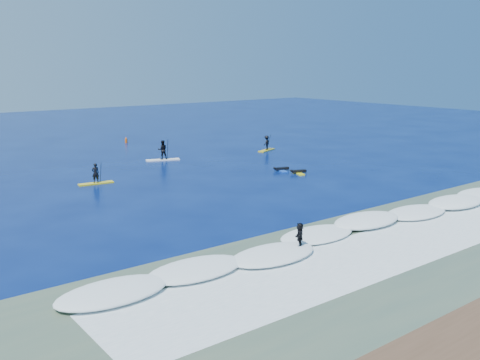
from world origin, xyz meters
TOP-DOWN VIEW (x-y plane):
  - ground at (0.00, 0.00)m, footprint 160.00×160.00m
  - shallow_water at (0.00, -14.00)m, footprint 90.00×13.00m
  - breaking_wave at (0.00, -10.00)m, footprint 40.00×6.00m
  - whitewater at (0.00, -13.00)m, footprint 34.00×5.00m
  - sup_paddler_left at (-7.30, 10.18)m, footprint 2.75×1.00m
  - sup_paddler_center at (2.03, 16.18)m, footprint 3.32×1.85m
  - sup_paddler_right at (13.82, 14.53)m, footprint 2.75×1.64m
  - prone_paddler_near at (8.02, 3.51)m, footprint 1.44×1.90m
  - prone_paddler_far at (7.63, 5.28)m, footprint 1.44×1.90m
  - wave_surfer at (-5.34, -10.60)m, footprint 1.74×1.57m
  - marker_buoy at (4.34, 28.99)m, footprint 0.31×0.31m

SIDE VIEW (x-z plane):
  - ground at x=0.00m, z-range 0.00..0.00m
  - breaking_wave at x=0.00m, z-range -0.15..0.15m
  - whitewater at x=0.00m, z-range -0.01..0.01m
  - shallow_water at x=0.00m, z-range 0.00..0.01m
  - prone_paddler_far at x=7.63m, z-range -0.06..0.32m
  - prone_paddler_near at x=8.02m, z-range -0.06..0.32m
  - marker_buoy at x=4.34m, z-range -0.05..0.69m
  - sup_paddler_left at x=-7.30m, z-range -0.35..1.53m
  - sup_paddler_right at x=13.82m, z-range -0.21..1.68m
  - wave_surfer at x=-5.34m, z-range 0.10..1.44m
  - sup_paddler_center at x=2.03m, z-range -0.29..1.98m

